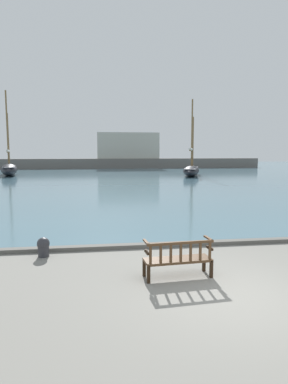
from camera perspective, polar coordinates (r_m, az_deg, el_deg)
ground_plane at (r=7.63m, az=14.73°, el=-16.46°), size 160.00×160.00×0.00m
harbor_water at (r=50.60m, az=-4.98°, el=3.46°), size 100.00×80.00×0.08m
quay_edge_kerb at (r=11.06m, az=6.91°, el=-8.58°), size 40.00×0.30×0.12m
park_bench at (r=8.27m, az=5.71°, el=-10.93°), size 1.64×0.64×0.92m
sailboat_nearest_starboard at (r=44.46m, az=-21.57°, el=3.69°), size 3.35×9.42×10.06m
sailboat_distant_harbor at (r=40.98m, az=7.89°, el=3.74°), size 4.17×8.39×8.92m
mooring_bollard at (r=10.25m, az=-16.43°, el=-8.71°), size 0.36×0.36×0.56m
far_breakwater at (r=58.29m, az=-4.90°, el=5.64°), size 51.33×2.40×6.09m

